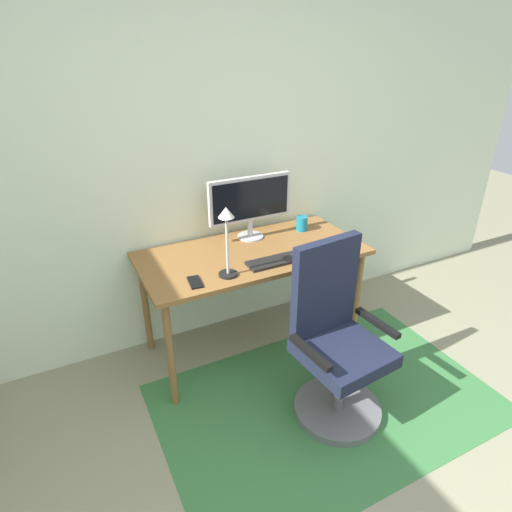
% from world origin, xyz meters
% --- Properties ---
extents(wall_back, '(6.00, 0.10, 2.60)m').
position_xyz_m(wall_back, '(0.00, 2.20, 1.30)').
color(wall_back, silver).
rests_on(wall_back, ground).
extents(area_rug, '(2.00, 1.29, 0.01)m').
position_xyz_m(area_rug, '(0.41, 1.08, 0.00)').
color(area_rug, '#36703B').
rests_on(area_rug, ground).
extents(desk, '(1.46, 0.70, 0.75)m').
position_xyz_m(desk, '(0.25, 1.78, 0.68)').
color(desk, brown).
rests_on(desk, ground).
extents(monitor, '(0.59, 0.18, 0.43)m').
position_xyz_m(monitor, '(0.34, 1.99, 1.01)').
color(monitor, '#B2B2B7').
rests_on(monitor, desk).
extents(keyboard, '(0.43, 0.13, 0.02)m').
position_xyz_m(keyboard, '(0.34, 1.58, 0.76)').
color(keyboard, black).
rests_on(keyboard, desk).
extents(computer_mouse, '(0.06, 0.10, 0.03)m').
position_xyz_m(computer_mouse, '(0.64, 1.61, 0.77)').
color(computer_mouse, white).
rests_on(computer_mouse, desk).
extents(coffee_cup, '(0.08, 0.08, 0.10)m').
position_xyz_m(coffee_cup, '(0.72, 1.93, 0.80)').
color(coffee_cup, '#157593').
rests_on(coffee_cup, desk).
extents(cell_phone, '(0.08, 0.15, 0.01)m').
position_xyz_m(cell_phone, '(-0.22, 1.56, 0.76)').
color(cell_phone, black).
rests_on(cell_phone, desk).
extents(desk_lamp, '(0.11, 0.11, 0.42)m').
position_xyz_m(desk_lamp, '(-0.02, 1.56, 1.03)').
color(desk_lamp, black).
rests_on(desk_lamp, desk).
extents(office_chair, '(0.55, 0.51, 1.05)m').
position_xyz_m(office_chair, '(0.40, 1.04, 0.42)').
color(office_chair, slate).
rests_on(office_chair, ground).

